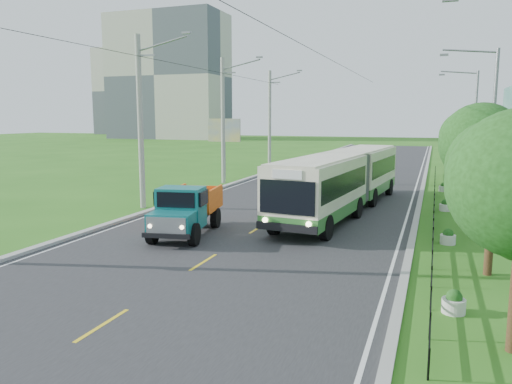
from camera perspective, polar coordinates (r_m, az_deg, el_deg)
The scene contains 28 objects.
ground at distance 18.81m, azimuth -6.03°, elevation -8.03°, with size 240.00×240.00×0.00m, color #2A6718.
road at distance 37.44m, azimuth 7.39°, elevation 0.31°, with size 14.00×120.00×0.02m, color #28282B.
curb_left at distance 39.58m, azimuth -2.84°, elevation 0.91°, with size 0.40×120.00×0.15m, color #9E9E99.
curb_right at distance 36.60m, azimuth 18.38°, elevation -0.19°, with size 0.30×120.00×0.10m, color #9E9E99.
edge_line_left at distance 39.38m, azimuth -2.10°, elevation 0.80°, with size 0.12×120.00×0.00m, color silver.
edge_line_right at distance 36.62m, azimuth 17.60°, elevation -0.20°, with size 0.12×120.00×0.00m, color silver.
centre_dash at distance 18.80m, azimuth -6.03°, elevation -7.96°, with size 0.12×2.20×0.00m, color yellow.
railing_right at distance 30.62m, azimuth 19.68°, elevation -1.43°, with size 0.04×40.00×0.60m, color black.
pole_near at distance 29.94m, azimuth -13.02°, elevation 7.86°, with size 3.51×0.32×10.00m.
pole_mid at distance 40.56m, azimuth -3.75°, elevation 8.20°, with size 3.51×0.32×10.00m.
pole_far at distance 51.79m, azimuth 1.61°, elevation 8.30°, with size 3.51×0.32×10.00m.
tree_second at distance 18.54m, azimuth 25.73°, elevation 2.02°, with size 3.18×3.26×5.30m.
tree_third at distance 24.46m, azimuth 24.41°, elevation 4.60°, with size 3.60×3.62×6.00m.
tree_fourth at distance 30.46m, azimuth 23.50°, elevation 4.54°, with size 3.24×3.31×5.40m.
tree_fifth at distance 36.43m, azimuth 22.95°, elevation 5.55°, with size 3.48×3.52×5.80m.
tree_back at distance 42.42m, azimuth 22.52°, elevation 5.64°, with size 3.30×3.36×5.50m.
streetlight_mid at distance 30.33m, azimuth 25.15°, elevation 6.92°, with size 3.02×0.20×9.07m.
streetlight_far at distance 44.29m, azimuth 23.53°, elevation 7.30°, with size 3.02×0.20×9.07m.
planter_front at distance 15.10m, azimuth 21.67°, elevation -11.70°, with size 0.64×0.64×0.67m.
planter_near at distance 22.79m, azimuth 21.08°, elevation -4.87°, with size 0.64×0.64×0.67m.
planter_mid at distance 30.63m, azimuth 20.80°, elevation -1.51°, with size 0.64×0.64×0.67m.
planter_far at distance 38.54m, azimuth 20.63°, elevation 0.47°, with size 0.64×0.64×0.67m.
billboard_left at distance 43.83m, azimuth -3.65°, elevation 6.63°, with size 3.00×0.20×5.20m.
billboard_right at distance 36.47m, azimuth 26.96°, elevation 7.65°, with size 0.24×6.00×7.30m.
apartment_near at distance 128.12m, azimuth -9.94°, elevation 12.80°, with size 28.00×14.00×30.00m, color #B7B2A3.
apartment_far at distance 162.28m, azimuth -13.29°, elevation 11.08°, with size 24.00×14.00×26.00m, color #B7B2A3.
bus at distance 28.72m, azimuth 9.95°, elevation 1.69°, with size 4.46×17.19×3.28m.
dump_truck at distance 22.97m, azimuth -7.94°, elevation -1.68°, with size 2.94×5.72×2.30m.
Camera 1 is at (7.91, -16.20, 5.37)m, focal length 35.00 mm.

